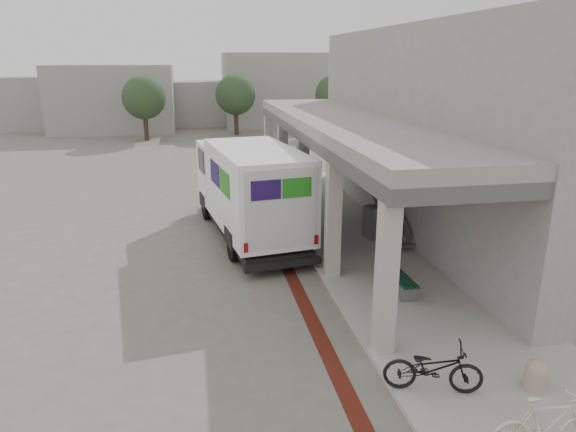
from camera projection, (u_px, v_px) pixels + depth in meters
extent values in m
plane|color=#645F55|center=(260.00, 291.00, 13.63)|extent=(120.00, 120.00, 0.00)
cube|color=#501910|center=(284.00, 261.00, 15.68)|extent=(0.35, 40.00, 0.01)
cube|color=#A19C90|center=(402.00, 278.00, 14.31)|extent=(4.40, 28.00, 0.12)
cube|color=gray|center=(448.00, 131.00, 18.12)|extent=(4.30, 17.00, 7.00)
cube|color=#52504D|center=(346.00, 133.00, 17.47)|extent=(3.40, 16.90, 0.35)
cube|color=gray|center=(346.00, 123.00, 17.36)|extent=(3.40, 16.90, 0.35)
cube|color=gray|center=(113.00, 99.00, 43.41)|extent=(10.00, 6.00, 5.50)
cube|color=gray|center=(197.00, 103.00, 48.61)|extent=(8.00, 6.00, 4.00)
cube|color=gray|center=(273.00, 90.00, 47.58)|extent=(9.00, 6.00, 6.50)
cube|color=gray|center=(48.00, 103.00, 45.33)|extent=(7.00, 5.00, 4.50)
cylinder|color=#38281C|center=(146.00, 125.00, 38.74)|extent=(0.36, 0.36, 2.40)
sphere|color=#263921|center=(144.00, 98.00, 38.16)|extent=(3.20, 3.20, 3.20)
cylinder|color=#38281C|center=(236.00, 120.00, 41.84)|extent=(0.36, 0.36, 2.40)
sphere|color=#263921|center=(235.00, 95.00, 41.26)|extent=(3.20, 3.20, 3.20)
cylinder|color=#38281C|center=(334.00, 119.00, 42.29)|extent=(0.36, 0.36, 2.40)
sphere|color=#263921|center=(335.00, 94.00, 41.71)|extent=(3.20, 3.20, 3.20)
cube|color=black|center=(250.00, 226.00, 17.75)|extent=(3.08, 7.18, 0.30)
cube|color=white|center=(256.00, 188.00, 16.49)|extent=(3.11, 5.45, 2.58)
cube|color=white|center=(232.00, 172.00, 19.63)|extent=(2.63, 2.21, 2.28)
cube|color=white|center=(227.00, 187.00, 20.82)|extent=(2.25, 0.91, 0.79)
cube|color=black|center=(227.00, 154.00, 20.19)|extent=(2.23, 0.80, 1.04)
cube|color=black|center=(283.00, 264.00, 14.53)|extent=(2.29, 0.58, 0.18)
cube|color=#26114F|center=(215.00, 173.00, 16.62)|extent=(0.22, 1.38, 0.74)
cube|color=#24831C|center=(225.00, 183.00, 15.27)|extent=(0.22, 1.38, 0.74)
cube|color=#26114F|center=(266.00, 190.00, 13.82)|extent=(0.84, 0.15, 0.55)
cube|color=#24831C|center=(297.00, 188.00, 14.10)|extent=(0.84, 0.15, 0.55)
cylinder|color=black|center=(207.00, 208.00, 19.74)|extent=(0.41, 0.92, 0.89)
cylinder|color=black|center=(259.00, 203.00, 20.39)|extent=(0.41, 0.92, 0.89)
cylinder|color=black|center=(234.00, 247.00, 15.62)|extent=(0.41, 0.92, 0.89)
cylinder|color=black|center=(298.00, 239.00, 16.26)|extent=(0.41, 0.92, 0.89)
cube|color=slate|center=(409.00, 294.00, 12.74)|extent=(0.40, 0.09, 0.40)
cube|color=slate|center=(386.00, 270.00, 14.21)|extent=(0.40, 0.09, 0.40)
cube|color=#103023|center=(392.00, 274.00, 13.38)|extent=(0.13, 1.88, 0.05)
cube|color=#103023|center=(397.00, 274.00, 13.41)|extent=(0.13, 1.88, 0.05)
cube|color=#103023|center=(403.00, 273.00, 13.43)|extent=(0.13, 1.88, 0.05)
cylinder|color=tan|center=(535.00, 379.00, 9.35)|extent=(0.40, 0.40, 0.40)
sphere|color=tan|center=(537.00, 370.00, 9.29)|extent=(0.40, 0.40, 0.40)
cylinder|color=gray|center=(331.00, 266.00, 14.42)|extent=(0.43, 0.43, 0.43)
sphere|color=gray|center=(332.00, 259.00, 14.35)|extent=(0.43, 0.43, 0.43)
cube|color=gray|center=(373.00, 222.00, 17.29)|extent=(0.60, 0.72, 1.07)
imported|color=black|center=(433.00, 368.00, 9.23)|extent=(1.88, 1.12, 0.93)
imported|color=beige|center=(547.00, 426.00, 7.67)|extent=(1.79, 0.64, 1.05)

